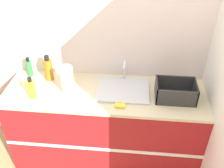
% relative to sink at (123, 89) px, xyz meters
% --- Properties ---
extents(wall_back, '(4.35, 0.06, 2.60)m').
position_rel_sink_xyz_m(wall_back, '(-0.17, 0.30, 0.36)').
color(wall_back, silver).
rests_on(wall_back, ground_plane).
extents(wall_right, '(0.06, 2.62, 2.60)m').
position_rel_sink_xyz_m(wall_right, '(0.83, -0.04, 0.36)').
color(wall_right, silver).
rests_on(wall_right, ground_plane).
extents(counter_cabinet, '(1.97, 0.64, 0.93)m').
position_rel_sink_xyz_m(counter_cabinet, '(-0.17, -0.04, -0.48)').
color(counter_cabinet, maroon).
rests_on(counter_cabinet, ground_plane).
extents(sink, '(0.50, 0.41, 0.23)m').
position_rel_sink_xyz_m(sink, '(0.00, 0.00, 0.00)').
color(sink, silver).
rests_on(sink, counter_cabinet).
extents(paper_towel_roll, '(0.12, 0.12, 0.27)m').
position_rel_sink_xyz_m(paper_towel_roll, '(-0.53, -0.06, 0.12)').
color(paper_towel_roll, '#4C4C51').
rests_on(paper_towel_roll, counter_cabinet).
extents(dish_rack, '(0.37, 0.25, 0.17)m').
position_rel_sink_xyz_m(dish_rack, '(0.49, -0.07, 0.05)').
color(dish_rack, '#2D2D2D').
rests_on(dish_rack, counter_cabinet).
extents(bottle_yellow, '(0.07, 0.07, 0.22)m').
position_rel_sink_xyz_m(bottle_yellow, '(-0.84, -0.19, 0.08)').
color(bottle_yellow, yellow).
rests_on(bottle_yellow, counter_cabinet).
extents(bottle_green, '(0.06, 0.06, 0.21)m').
position_rel_sink_xyz_m(bottle_green, '(-0.99, 0.17, 0.08)').
color(bottle_green, '#2D8C3D').
rests_on(bottle_green, counter_cabinet).
extents(bottle_amber, '(0.09, 0.09, 0.28)m').
position_rel_sink_xyz_m(bottle_amber, '(-0.77, 0.12, 0.11)').
color(bottle_amber, '#B26B19').
rests_on(bottle_amber, counter_cabinet).
extents(sponge, '(0.09, 0.06, 0.02)m').
position_rel_sink_xyz_m(sponge, '(-0.01, -0.25, -0.00)').
color(sponge, yellow).
rests_on(sponge, counter_cabinet).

